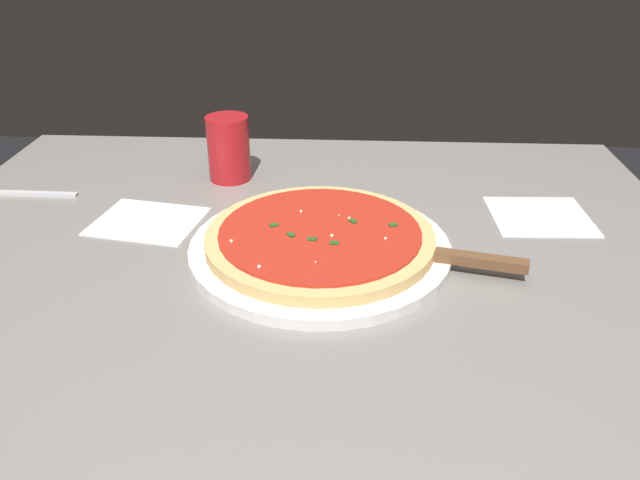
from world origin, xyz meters
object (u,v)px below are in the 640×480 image
Objects in this scene: napkin_folded_right at (540,216)px; napkin_loose_left at (148,221)px; serving_plate at (320,248)px; fork at (15,193)px; pizza at (320,237)px; cup_tall_drink at (229,148)px; pizza_server at (444,257)px.

napkin_folded_right is 0.95× the size of napkin_loose_left.
napkin_folded_right is at bearing 21.04° from serving_plate.
fork is (-0.51, 0.17, -0.01)m from serving_plate.
pizza is 2.83× the size of cup_tall_drink.
cup_tall_drink reaches higher than pizza_server.
cup_tall_drink is at bearing 123.87° from serving_plate.
cup_tall_drink is (-0.17, 0.25, 0.03)m from pizza.
fork is (-0.85, 0.04, 0.00)m from napkin_folded_right.
pizza_server is 0.71m from fork.
cup_tall_drink reaches higher than napkin_loose_left.
cup_tall_drink is at bearing 166.04° from napkin_folded_right.
fork reaches higher than napkin_folded_right.
serving_plate is 0.02m from pizza.
cup_tall_drink is 0.20m from napkin_loose_left.
pizza_server is 0.24m from napkin_folded_right.
napkin_loose_left is at bearing -19.15° from fork.
fork reaches higher than napkin_loose_left.
napkin_folded_right is at bearing 21.04° from pizza.
napkin_loose_left is at bearing 163.20° from serving_plate.
pizza is 2.13× the size of napkin_folded_right.
pizza_server is 2.03× the size of cup_tall_drink.
napkin_loose_left is at bearing -119.04° from cup_tall_drink.
napkin_loose_left is at bearing 164.68° from pizza_server.
napkin_loose_left is (-0.43, 0.12, -0.02)m from pizza_server.
napkin_folded_right is at bearing -13.96° from cup_tall_drink.
napkin_loose_left is (-0.10, -0.17, -0.05)m from cup_tall_drink.
serving_plate is 1.14× the size of pizza.
napkin_folded_right is 0.79× the size of fork.
pizza_server reaches higher than napkin_loose_left.
serving_plate is at bearing -56.13° from cup_tall_drink.
fork is (-0.68, 0.20, -0.02)m from pizza_server.
napkin_folded_right is at bearing 44.49° from pizza_server.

